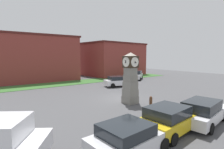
{
  "coord_description": "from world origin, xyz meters",
  "views": [
    {
      "loc": [
        -11.07,
        -13.21,
        4.26
      ],
      "look_at": [
        -0.16,
        1.29,
        2.35
      ],
      "focal_mm": 28.0,
      "sensor_mm": 36.0,
      "label": 1
    }
  ],
  "objects": [
    {
      "name": "bollard_near_tower",
      "position": [
        -0.85,
        -6.97,
        0.52
      ],
      "size": [
        0.31,
        0.31,
        1.02
      ],
      "color": "#333338",
      "rests_on": "ground_plane"
    },
    {
      "name": "car_navy_sedan",
      "position": [
        -6.08,
        -7.82,
        0.72
      ],
      "size": [
        3.92,
        2.25,
        1.38
      ],
      "color": "silver",
      "rests_on": "ground_plane"
    },
    {
      "name": "warehouse_blue_far",
      "position": [
        -4.34,
        18.76,
        3.91
      ],
      "size": [
        16.07,
        7.73,
        7.81
      ],
      "color": "maroon",
      "rests_on": "ground_plane"
    },
    {
      "name": "ground_plane",
      "position": [
        0.0,
        0.0,
        0.0
      ],
      "size": [
        69.93,
        69.93,
        0.0
      ],
      "primitive_type": "plane",
      "color": "#4C4C4F"
    },
    {
      "name": "bollard_far_row",
      "position": [
        -0.45,
        -4.23,
        0.56
      ],
      "size": [
        0.24,
        0.24,
        1.1
      ],
      "color": "brown",
      "rests_on": "ground_plane"
    },
    {
      "name": "car_far_lot",
      "position": [
        11.55,
        9.43,
        0.82
      ],
      "size": [
        4.2,
        3.76,
        1.63
      ],
      "color": "silver",
      "rests_on": "ground_plane"
    },
    {
      "name": "clock_tower",
      "position": [
        -0.4,
        -1.78,
        2.26
      ],
      "size": [
        1.38,
        1.46,
        4.6
      ],
      "color": "gray",
      "rests_on": "ground_plane"
    },
    {
      "name": "grass_verge_far",
      "position": [
        0.22,
        12.82,
        0.02
      ],
      "size": [
        41.96,
        4.48,
        0.04
      ],
      "primitive_type": "cube",
      "color": "#386B2D",
      "rests_on": "ground_plane"
    },
    {
      "name": "car_end_of_row",
      "position": [
        4.22,
        5.66,
        0.75
      ],
      "size": [
        4.27,
        2.81,
        1.46
      ],
      "color": "silver",
      "rests_on": "ground_plane"
    },
    {
      "name": "storefront_low_left",
      "position": [
        13.44,
        18.69,
        3.61
      ],
      "size": [
        14.05,
        10.05,
        7.19
      ],
      "color": "maroon",
      "rests_on": "ground_plane"
    },
    {
      "name": "car_near_tower",
      "position": [
        -2.87,
        -7.63,
        0.78
      ],
      "size": [
        4.19,
        2.28,
        1.53
      ],
      "color": "gold",
      "rests_on": "ground_plane"
    },
    {
      "name": "bollard_mid_row",
      "position": [
        -0.43,
        -5.65,
        0.46
      ],
      "size": [
        0.28,
        0.28,
        0.91
      ],
      "color": "brown",
      "rests_on": "ground_plane"
    },
    {
      "name": "car_by_building",
      "position": [
        -0.06,
        -8.12,
        0.78
      ],
      "size": [
        4.76,
        2.37,
        1.53
      ],
      "color": "silver",
      "rests_on": "ground_plane"
    }
  ]
}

